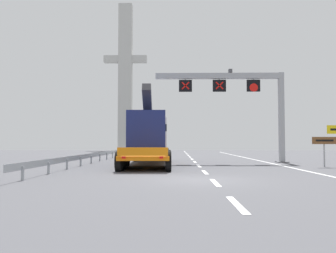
{
  "coord_description": "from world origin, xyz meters",
  "views": [
    {
      "loc": [
        -1.02,
        -15.22,
        1.58
      ],
      "look_at": [
        -1.58,
        12.03,
        2.79
      ],
      "focal_mm": 38.33,
      "sensor_mm": 36.0,
      "label": 1
    }
  ],
  "objects_px": {
    "overhead_lane_gantry": "(238,91)",
    "heavy_haul_truck_orange": "(150,137)",
    "bridge_pylon_distant": "(125,75)",
    "tourist_info_sign_brown": "(324,144)"
  },
  "relations": [
    {
      "from": "overhead_lane_gantry",
      "to": "bridge_pylon_distant",
      "type": "height_order",
      "value": "bridge_pylon_distant"
    },
    {
      "from": "heavy_haul_truck_orange",
      "to": "tourist_info_sign_brown",
      "type": "height_order",
      "value": "heavy_haul_truck_orange"
    },
    {
      "from": "bridge_pylon_distant",
      "to": "heavy_haul_truck_orange",
      "type": "bearing_deg",
      "value": -79.81
    },
    {
      "from": "overhead_lane_gantry",
      "to": "bridge_pylon_distant",
      "type": "distance_m",
      "value": 49.47
    },
    {
      "from": "overhead_lane_gantry",
      "to": "heavy_haul_truck_orange",
      "type": "height_order",
      "value": "overhead_lane_gantry"
    },
    {
      "from": "tourist_info_sign_brown",
      "to": "bridge_pylon_distant",
      "type": "height_order",
      "value": "bridge_pylon_distant"
    },
    {
      "from": "tourist_info_sign_brown",
      "to": "bridge_pylon_distant",
      "type": "distance_m",
      "value": 56.81
    },
    {
      "from": "overhead_lane_gantry",
      "to": "heavy_haul_truck_orange",
      "type": "relative_size",
      "value": 0.74
    },
    {
      "from": "overhead_lane_gantry",
      "to": "tourist_info_sign_brown",
      "type": "relative_size",
      "value": 5.41
    },
    {
      "from": "overhead_lane_gantry",
      "to": "heavy_haul_truck_orange",
      "type": "distance_m",
      "value": 8.1
    }
  ]
}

